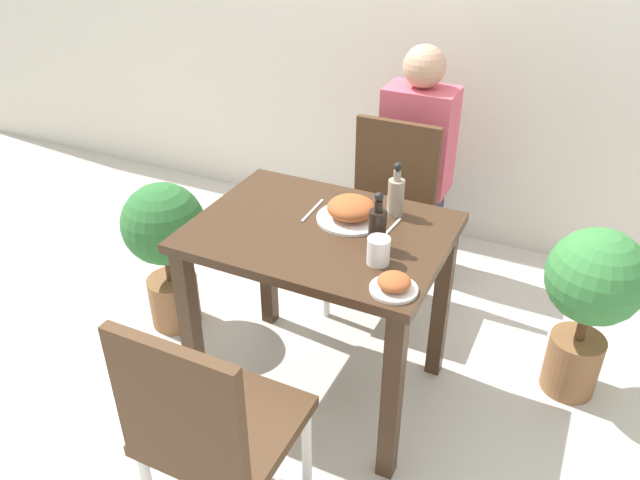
{
  "coord_description": "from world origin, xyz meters",
  "views": [
    {
      "loc": [
        0.83,
        -1.73,
        1.88
      ],
      "look_at": [
        0.0,
        0.0,
        0.71
      ],
      "focal_mm": 35.0,
      "sensor_mm": 36.0,
      "label": 1
    }
  ],
  "objects_px": {
    "chair_far": "(386,209)",
    "side_plate": "(394,284)",
    "chair_near": "(209,427)",
    "potted_plant_right": "(591,295)",
    "food_plate": "(351,210)",
    "person_figure": "(416,164)",
    "condiment_bottle": "(377,227)",
    "sauce_bottle": "(396,195)",
    "drink_cup": "(378,251)",
    "potted_plant_left": "(166,241)"
  },
  "relations": [
    {
      "from": "potted_plant_left",
      "to": "person_figure",
      "type": "relative_size",
      "value": 0.61
    },
    {
      "from": "chair_far",
      "to": "condiment_bottle",
      "type": "height_order",
      "value": "condiment_bottle"
    },
    {
      "from": "food_plate",
      "to": "potted_plant_left",
      "type": "xyz_separation_m",
      "value": [
        -0.87,
        -0.02,
        -0.35
      ]
    },
    {
      "from": "side_plate",
      "to": "chair_far",
      "type": "bearing_deg",
      "value": 110.98
    },
    {
      "from": "side_plate",
      "to": "person_figure",
      "type": "distance_m",
      "value": 1.36
    },
    {
      "from": "drink_cup",
      "to": "condiment_bottle",
      "type": "height_order",
      "value": "condiment_bottle"
    },
    {
      "from": "side_plate",
      "to": "condiment_bottle",
      "type": "distance_m",
      "value": 0.26
    },
    {
      "from": "potted_plant_left",
      "to": "chair_near",
      "type": "bearing_deg",
      "value": -46.16
    },
    {
      "from": "chair_near",
      "to": "condiment_bottle",
      "type": "bearing_deg",
      "value": -107.26
    },
    {
      "from": "chair_far",
      "to": "drink_cup",
      "type": "distance_m",
      "value": 0.91
    },
    {
      "from": "person_figure",
      "to": "food_plate",
      "type": "bearing_deg",
      "value": -87.07
    },
    {
      "from": "drink_cup",
      "to": "chair_near",
      "type": "bearing_deg",
      "value": -112.48
    },
    {
      "from": "drink_cup",
      "to": "person_figure",
      "type": "xyz_separation_m",
      "value": [
        -0.24,
        1.18,
        -0.22
      ]
    },
    {
      "from": "side_plate",
      "to": "drink_cup",
      "type": "distance_m",
      "value": 0.16
    },
    {
      "from": "chair_far",
      "to": "sauce_bottle",
      "type": "bearing_deg",
      "value": -67.59
    },
    {
      "from": "chair_near",
      "to": "potted_plant_right",
      "type": "xyz_separation_m",
      "value": [
        0.93,
        1.18,
        -0.02
      ]
    },
    {
      "from": "sauce_bottle",
      "to": "person_figure",
      "type": "relative_size",
      "value": 0.18
    },
    {
      "from": "potted_plant_left",
      "to": "potted_plant_right",
      "type": "distance_m",
      "value": 1.76
    },
    {
      "from": "condiment_bottle",
      "to": "person_figure",
      "type": "bearing_deg",
      "value": 100.48
    },
    {
      "from": "drink_cup",
      "to": "food_plate",
      "type": "bearing_deg",
      "value": 130.57
    },
    {
      "from": "chair_near",
      "to": "sauce_bottle",
      "type": "distance_m",
      "value": 1.04
    },
    {
      "from": "potted_plant_left",
      "to": "potted_plant_right",
      "type": "relative_size",
      "value": 0.96
    },
    {
      "from": "food_plate",
      "to": "condiment_bottle",
      "type": "xyz_separation_m",
      "value": [
        0.15,
        -0.14,
        0.04
      ]
    },
    {
      "from": "condiment_bottle",
      "to": "person_figure",
      "type": "distance_m",
      "value": 1.14
    },
    {
      "from": "side_plate",
      "to": "potted_plant_left",
      "type": "xyz_separation_m",
      "value": [
        -1.16,
        0.33,
        -0.34
      ]
    },
    {
      "from": "chair_near",
      "to": "food_plate",
      "type": "relative_size",
      "value": 3.53
    },
    {
      "from": "potted_plant_left",
      "to": "potted_plant_right",
      "type": "xyz_separation_m",
      "value": [
        1.73,
        0.34,
        0.03
      ]
    },
    {
      "from": "chair_far",
      "to": "potted_plant_left",
      "type": "distance_m",
      "value": 1.01
    },
    {
      "from": "drink_cup",
      "to": "potted_plant_right",
      "type": "xyz_separation_m",
      "value": [
        0.67,
        0.55,
        -0.33
      ]
    },
    {
      "from": "chair_far",
      "to": "food_plate",
      "type": "relative_size",
      "value": 3.53
    },
    {
      "from": "side_plate",
      "to": "sauce_bottle",
      "type": "xyz_separation_m",
      "value": [
        -0.16,
        0.45,
        0.06
      ]
    },
    {
      "from": "side_plate",
      "to": "sauce_bottle",
      "type": "distance_m",
      "value": 0.49
    },
    {
      "from": "potted_plant_left",
      "to": "condiment_bottle",
      "type": "bearing_deg",
      "value": -6.81
    },
    {
      "from": "food_plate",
      "to": "potted_plant_left",
      "type": "distance_m",
      "value": 0.94
    },
    {
      "from": "chair_near",
      "to": "drink_cup",
      "type": "distance_m",
      "value": 0.75
    },
    {
      "from": "chair_near",
      "to": "food_plate",
      "type": "xyz_separation_m",
      "value": [
        0.07,
        0.85,
        0.3
      ]
    },
    {
      "from": "sauce_bottle",
      "to": "potted_plant_right",
      "type": "height_order",
      "value": "sauce_bottle"
    },
    {
      "from": "sauce_bottle",
      "to": "potted_plant_right",
      "type": "relative_size",
      "value": 0.28
    },
    {
      "from": "food_plate",
      "to": "potted_plant_right",
      "type": "xyz_separation_m",
      "value": [
        0.86,
        0.33,
        -0.32
      ]
    },
    {
      "from": "chair_far",
      "to": "person_figure",
      "type": "xyz_separation_m",
      "value": [
        0.02,
        0.36,
        0.08
      ]
    },
    {
      "from": "food_plate",
      "to": "potted_plant_right",
      "type": "bearing_deg",
      "value": 20.91
    },
    {
      "from": "chair_near",
      "to": "condiment_bottle",
      "type": "xyz_separation_m",
      "value": [
        0.22,
        0.71,
        0.34
      ]
    },
    {
      "from": "drink_cup",
      "to": "potted_plant_right",
      "type": "height_order",
      "value": "drink_cup"
    },
    {
      "from": "potted_plant_right",
      "to": "person_figure",
      "type": "bearing_deg",
      "value": 145.37
    },
    {
      "from": "chair_far",
      "to": "potted_plant_right",
      "type": "bearing_deg",
      "value": -15.84
    },
    {
      "from": "condiment_bottle",
      "to": "potted_plant_left",
      "type": "bearing_deg",
      "value": 173.19
    },
    {
      "from": "chair_far",
      "to": "potted_plant_left",
      "type": "relative_size",
      "value": 1.24
    },
    {
      "from": "chair_far",
      "to": "potted_plant_left",
      "type": "bearing_deg",
      "value": -142.87
    },
    {
      "from": "chair_near",
      "to": "sauce_bottle",
      "type": "bearing_deg",
      "value": -101.73
    },
    {
      "from": "chair_far",
      "to": "side_plate",
      "type": "relative_size",
      "value": 5.95
    }
  ]
}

